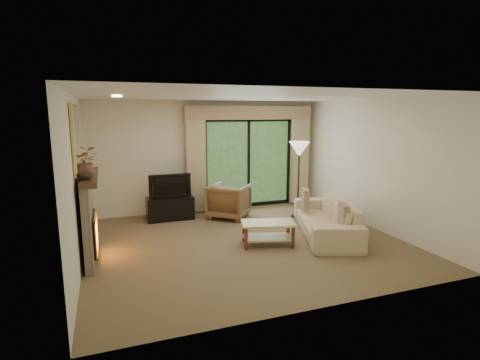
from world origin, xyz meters
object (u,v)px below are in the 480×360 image
object	(u,v)px
armchair	(229,201)
media_console	(170,208)
sofa	(326,218)
coffee_table	(268,234)

from	to	relation	value
armchair	media_console	bearing A→B (deg)	25.82
media_console	sofa	bearing A→B (deg)	-38.14
armchair	sofa	world-z (taller)	armchair
coffee_table	media_console	bearing A→B (deg)	136.75
sofa	coffee_table	size ratio (longest dim) A/B	2.47
sofa	coffee_table	distance (m)	1.30
armchair	sofa	xyz separation A→B (m)	(1.38, -1.76, -0.05)
media_console	coffee_table	xyz separation A→B (m)	(1.36, -2.22, -0.04)
media_console	coffee_table	bearing A→B (deg)	-58.67
media_console	armchair	distance (m)	1.31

